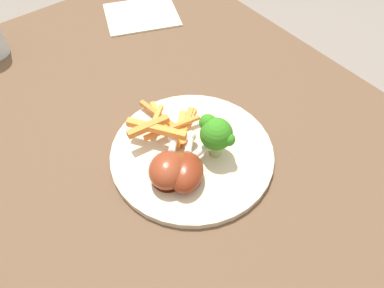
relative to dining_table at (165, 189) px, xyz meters
The scene contains 8 objects.
dining_table is the anchor object (origin of this frame).
dinner_plate 0.12m from the dining_table, 125.39° to the right, with size 0.28×0.28×0.01m, color beige.
broccoli_floret_front 0.19m from the dining_table, 126.99° to the right, with size 0.07×0.05×0.08m.
carrot_fries_pile 0.14m from the dining_table, 49.30° to the right, with size 0.14×0.15×0.04m.
chicken_drumstick_near 0.15m from the dining_table, behind, with size 0.11×0.11×0.04m.
chicken_drumstick_far 0.15m from the dining_table, 158.50° to the left, with size 0.10×0.10×0.05m.
chicken_drumstick_extra 0.15m from the dining_table, behind, with size 0.05×0.12×0.04m.
napkin 0.45m from the dining_table, 28.54° to the right, with size 0.17×0.14×0.00m, color beige.
Camera 1 is at (-0.35, 0.20, 1.28)m, focal length 35.77 mm.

